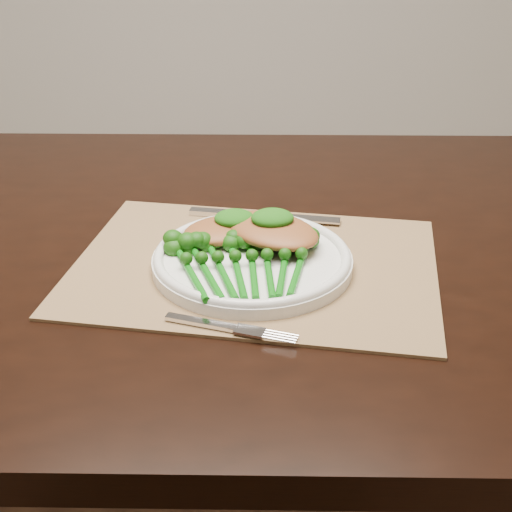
{
  "coord_description": "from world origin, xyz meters",
  "views": [
    {
      "loc": [
        0.05,
        -1.01,
        1.19
      ],
      "look_at": [
        0.07,
        -0.24,
        0.78
      ],
      "focal_mm": 50.0,
      "sensor_mm": 36.0,
      "label": 1
    }
  ],
  "objects_px": {
    "dining_table": "(208,440)",
    "dinner_plate": "(252,259)",
    "placemat": "(255,265)",
    "broccolini_bundle": "(245,270)",
    "chicken_fillet_left": "(225,230)"
  },
  "relations": [
    {
      "from": "dinner_plate",
      "to": "broccolini_bundle",
      "type": "bearing_deg",
      "value": -102.14
    },
    {
      "from": "placemat",
      "to": "broccolini_bundle",
      "type": "distance_m",
      "value": 0.06
    },
    {
      "from": "placemat",
      "to": "dinner_plate",
      "type": "bearing_deg",
      "value": -103.47
    },
    {
      "from": "dining_table",
      "to": "dinner_plate",
      "type": "bearing_deg",
      "value": -52.0
    },
    {
      "from": "dining_table",
      "to": "placemat",
      "type": "relative_size",
      "value": 3.57
    },
    {
      "from": "dinner_plate",
      "to": "broccolini_bundle",
      "type": "relative_size",
      "value": 1.39
    },
    {
      "from": "broccolini_bundle",
      "to": "dinner_plate",
      "type": "bearing_deg",
      "value": 73.54
    },
    {
      "from": "placemat",
      "to": "dinner_plate",
      "type": "height_order",
      "value": "dinner_plate"
    },
    {
      "from": "placemat",
      "to": "chicken_fillet_left",
      "type": "relative_size",
      "value": 3.99
    },
    {
      "from": "dinner_plate",
      "to": "chicken_fillet_left",
      "type": "xyz_separation_m",
      "value": [
        -0.03,
        0.06,
        0.01
      ]
    },
    {
      "from": "dining_table",
      "to": "broccolini_bundle",
      "type": "height_order",
      "value": "broccolini_bundle"
    },
    {
      "from": "dining_table",
      "to": "dinner_plate",
      "type": "height_order",
      "value": "dinner_plate"
    },
    {
      "from": "dinner_plate",
      "to": "broccolini_bundle",
      "type": "xyz_separation_m",
      "value": [
        -0.01,
        -0.04,
        0.01
      ]
    },
    {
      "from": "placemat",
      "to": "broccolini_bundle",
      "type": "relative_size",
      "value": 2.51
    },
    {
      "from": "dining_table",
      "to": "chicken_fillet_left",
      "type": "height_order",
      "value": "chicken_fillet_left"
    }
  ]
}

